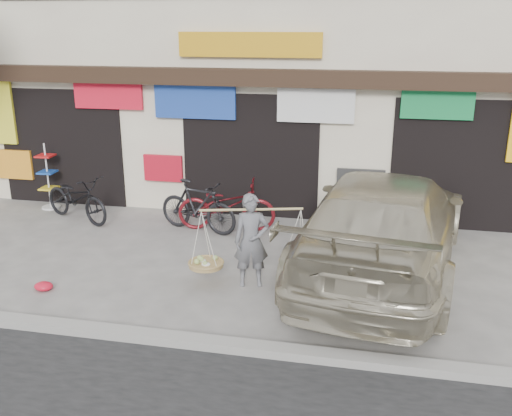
% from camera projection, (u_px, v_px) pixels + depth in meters
% --- Properties ---
extents(ground, '(70.00, 70.00, 0.00)m').
position_uv_depth(ground, '(207.00, 280.00, 9.60)').
color(ground, gray).
rests_on(ground, ground).
extents(kerb, '(70.00, 0.25, 0.12)m').
position_uv_depth(kerb, '(165.00, 338.00, 7.72)').
color(kerb, gray).
rests_on(kerb, ground).
extents(shophouse_block, '(14.00, 6.32, 7.00)m').
position_uv_depth(shophouse_block, '(274.00, 51.00, 14.50)').
color(shophouse_block, beige).
rests_on(shophouse_block, ground).
extents(street_vendor, '(1.99, 0.94, 1.55)m').
position_uv_depth(street_vendor, '(251.00, 245.00, 9.21)').
color(street_vendor, slate).
rests_on(street_vendor, ground).
extents(bike_0, '(2.04, 1.41, 1.02)m').
position_uv_depth(bike_0, '(77.00, 198.00, 12.35)').
color(bike_0, black).
rests_on(bike_0, ground).
extents(bike_1, '(1.87, 0.99, 1.08)m').
position_uv_depth(bike_1, '(198.00, 206.00, 11.69)').
color(bike_1, black).
rests_on(bike_1, ground).
extents(bike_2, '(2.10, 0.97, 1.06)m').
position_uv_depth(bike_2, '(227.00, 205.00, 11.78)').
color(bike_2, maroon).
rests_on(bike_2, ground).
extents(suv, '(3.33, 6.35, 1.76)m').
position_uv_depth(suv, '(384.00, 223.00, 9.69)').
color(suv, '#BEB599').
rests_on(suv, ground).
extents(display_rack, '(0.42, 0.42, 1.53)m').
position_uv_depth(display_rack, '(48.00, 182.00, 13.14)').
color(display_rack, silver).
rests_on(display_rack, ground).
extents(red_bag, '(0.31, 0.25, 0.14)m').
position_uv_depth(red_bag, '(44.00, 286.00, 9.21)').
color(red_bag, red).
rests_on(red_bag, ground).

